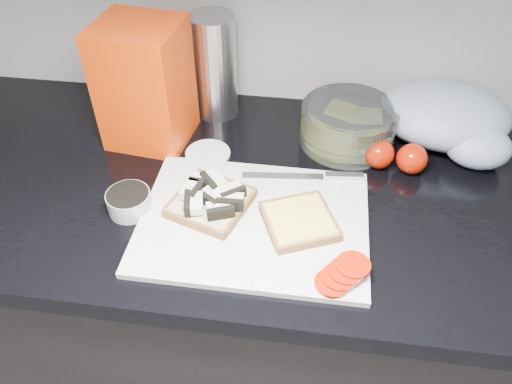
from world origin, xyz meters
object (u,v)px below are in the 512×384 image
at_px(bread_bag, 145,85).
at_px(cutting_board, 254,222).
at_px(glass_bowl, 348,125).
at_px(steel_canister, 215,67).

bearing_deg(bread_bag, cutting_board, -35.84).
xyz_separation_m(glass_bowl, steel_canister, (-0.29, 0.07, 0.07)).
height_order(cutting_board, bread_bag, bread_bag).
relative_size(glass_bowl, steel_canister, 0.87).
relative_size(glass_bowl, bread_bag, 0.79).
distance_m(cutting_board, bread_bag, 0.36).
height_order(glass_bowl, steel_canister, steel_canister).
bearing_deg(glass_bowl, bread_bag, -174.56).
relative_size(cutting_board, steel_canister, 1.77).
distance_m(glass_bowl, steel_canister, 0.31).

